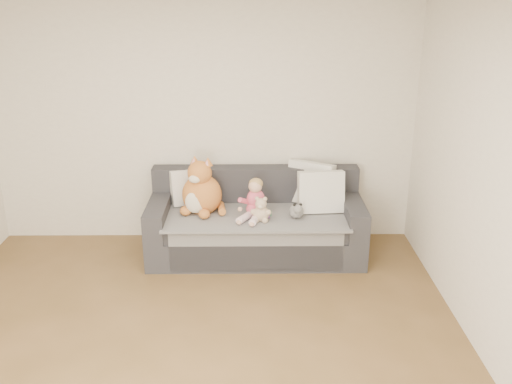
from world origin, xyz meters
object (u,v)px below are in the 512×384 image
sippy_cup (267,213)px  sofa (256,225)px  toddler (254,201)px  teddy_bear (261,211)px  plush_cat (201,191)px

sippy_cup → sofa: bearing=120.0°
sofa → toddler: size_ratio=5.38×
toddler → teddy_bear: bearing=-41.3°
sofa → teddy_bear: bearing=-80.1°
plush_cat → teddy_bear: 0.66m
toddler → plush_cat: bearing=-171.9°
sofa → teddy_bear: (0.05, -0.27, 0.27)m
sofa → sippy_cup: bearing=-60.0°
sofa → toddler: 0.37m
toddler → plush_cat: size_ratio=0.66×
plush_cat → teddy_bear: (0.60, -0.24, -0.12)m
sofa → sippy_cup: sofa is taller
sofa → sippy_cup: size_ratio=21.80×
toddler → sippy_cup: 0.17m
sofa → plush_cat: size_ratio=3.54×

